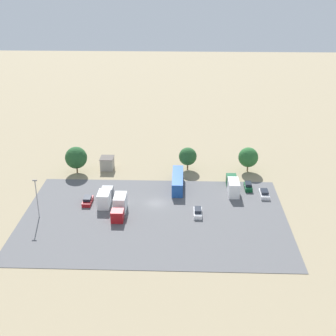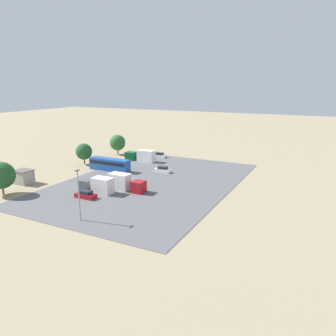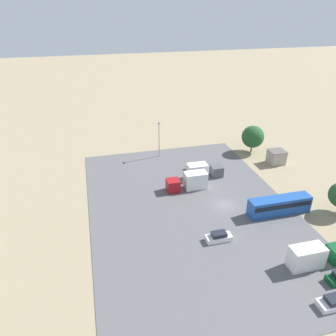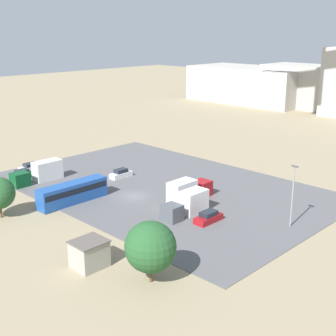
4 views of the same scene
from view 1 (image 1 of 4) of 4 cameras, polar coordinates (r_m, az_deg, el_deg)
name	(u,v)px [view 1 (image 1 of 4)]	position (r m, az deg, el deg)	size (l,w,h in m)	color
ground_plane	(156,204)	(105.91, -1.49, -4.35)	(400.00, 400.00, 0.00)	gray
parking_lot_surface	(154,218)	(100.09, -1.71, -6.11)	(56.41, 37.35, 0.08)	#565659
shed_building	(107,163)	(123.85, -7.42, 0.59)	(3.49, 3.88, 3.23)	#9E998E
bus	(178,181)	(112.60, 1.18, -1.54)	(2.60, 11.70, 3.19)	#1E4C9E
parked_car_0	(264,194)	(111.01, 11.65, -3.08)	(1.97, 4.41, 1.48)	silver
parked_car_1	(88,201)	(107.11, -9.77, -3.93)	(1.90, 4.44, 1.57)	maroon
parked_car_2	(248,186)	(113.71, 9.73, -2.21)	(1.70, 4.05, 1.65)	#0C4723
parked_car_3	(198,212)	(101.03, 3.65, -5.40)	(1.74, 4.27, 1.57)	silver
parked_truck_0	(119,206)	(101.67, -5.93, -4.67)	(2.58, 8.37, 3.54)	maroon
parked_truck_1	(105,197)	(106.04, -7.68, -3.55)	(2.59, 7.86, 3.37)	#4C5156
parked_truck_2	(233,185)	(111.50, 7.91, -2.12)	(2.45, 9.43, 3.45)	#0C4723
tree_near_shed	(248,157)	(122.23, 9.76, 1.30)	(5.11, 5.11, 6.51)	brown
tree_apron_mid	(188,156)	(121.72, 2.42, 1.43)	(4.66, 4.66, 6.06)	brown
tree_apron_far	(76,158)	(121.93, -11.14, 1.24)	(5.62, 5.62, 6.98)	brown
light_pole_lot_centre	(37,197)	(101.75, -15.70, -3.44)	(0.90, 0.28, 8.78)	gray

